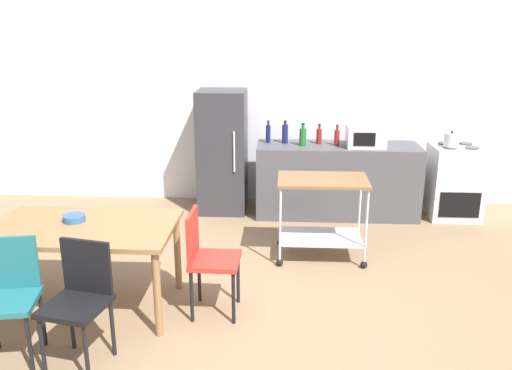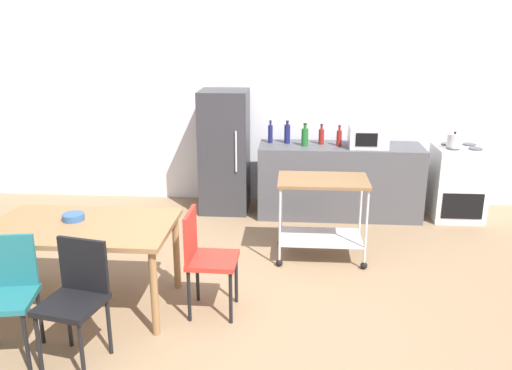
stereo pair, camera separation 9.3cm
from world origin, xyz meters
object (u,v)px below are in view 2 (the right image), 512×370
object	(u,v)px
dining_table	(82,233)
refrigerator	(225,152)
kitchen_cart	(322,205)
bottle_sesame_oil	(305,137)
chair_teal	(7,289)
fruit_bowl	(73,217)
bottle_sparkling_water	(339,137)
stove_oven	(457,183)
microwave	(368,137)
bottle_wine	(270,133)
bottle_hot_sauce	(321,136)
chair_red	(205,255)
chair_black	(76,294)
kettle	(454,141)
bottle_soy_sauce	(287,133)

from	to	relation	value
dining_table	refrigerator	bearing A→B (deg)	71.48
kitchen_cart	bottle_sesame_oil	xyz separation A→B (m)	(-0.17, 1.26, 0.44)
chair_teal	fruit_bowl	size ratio (longest dim) A/B	4.87
kitchen_cart	bottle_sparkling_water	bearing A→B (deg)	79.16
stove_oven	microwave	distance (m)	1.28
dining_table	bottle_wine	size ratio (longest dim) A/B	5.31
stove_oven	refrigerator	xyz separation A→B (m)	(-2.90, 0.08, 0.32)
kitchen_cart	bottle_hot_sauce	size ratio (longest dim) A/B	3.65
bottle_wine	stove_oven	bearing A→B (deg)	-1.91
chair_teal	fruit_bowl	xyz separation A→B (m)	(0.19, 0.80, 0.26)
chair_red	chair_black	distance (m)	1.07
chair_teal	refrigerator	world-z (taller)	refrigerator
chair_teal	refrigerator	distance (m)	3.46
dining_table	fruit_bowl	xyz separation A→B (m)	(-0.11, 0.09, 0.11)
refrigerator	kettle	xyz separation A→B (m)	(2.78, -0.18, 0.23)
microwave	stove_oven	bearing A→B (deg)	4.80
microwave	fruit_bowl	distance (m)	3.56
bottle_wine	microwave	world-z (taller)	bottle_wine
dining_table	stove_oven	distance (m)	4.50
dining_table	bottle_sparkling_water	bearing A→B (deg)	46.92
dining_table	bottle_soy_sauce	size ratio (longest dim) A/B	5.29
stove_oven	bottle_hot_sauce	bearing A→B (deg)	178.34
chair_teal	stove_oven	bearing A→B (deg)	27.97
bottle_wine	kettle	bearing A→B (deg)	-4.57
bottle_hot_sauce	chair_black	bearing A→B (deg)	-119.46
bottle_hot_sauce	bottle_wine	bearing A→B (deg)	177.43
chair_red	microwave	distance (m)	2.92
chair_red	dining_table	bearing A→B (deg)	90.63
chair_black	bottle_sesame_oil	size ratio (longest dim) A/B	3.22
chair_red	bottle_wine	distance (m)	2.64
chair_black	kitchen_cart	xyz separation A→B (m)	(1.80, 1.88, 0.05)
bottle_soy_sauce	bottle_sesame_oil	xyz separation A→B (m)	(0.22, -0.13, -0.01)
kitchen_cart	bottle_hot_sauce	bearing A→B (deg)	88.53
chair_red	refrigerator	world-z (taller)	refrigerator
stove_oven	kitchen_cart	size ratio (longest dim) A/B	1.01
fruit_bowl	bottle_soy_sauce	bearing A→B (deg)	54.41
chair_teal	kettle	size ratio (longest dim) A/B	3.71
chair_teal	kettle	distance (m)	5.01
refrigerator	bottle_sesame_oil	distance (m)	1.05
bottle_wine	chair_red	bearing A→B (deg)	-99.16
kettle	chair_black	bearing A→B (deg)	-137.66
kitchen_cart	bottle_sparkling_water	world-z (taller)	bottle_sparkling_water
bottle_sesame_oil	chair_red	bearing A→B (deg)	-109.16
chair_black	bottle_sesame_oil	bearing A→B (deg)	74.50
stove_oven	microwave	world-z (taller)	microwave
bottle_sparkling_water	kettle	bearing A→B (deg)	-2.77
bottle_sesame_oil	fruit_bowl	world-z (taller)	bottle_sesame_oil
dining_table	bottle_hot_sauce	xyz separation A→B (m)	(2.07, 2.52, 0.33)
bottle_sparkling_water	microwave	world-z (taller)	microwave
fruit_bowl	kettle	xyz separation A→B (m)	(3.74, 2.28, 0.22)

